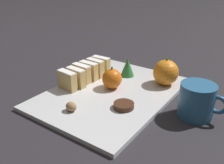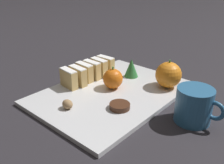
% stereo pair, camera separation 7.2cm
% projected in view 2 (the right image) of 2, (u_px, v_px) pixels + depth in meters
% --- Properties ---
extents(ground_plane, '(6.00, 6.00, 0.00)m').
position_uv_depth(ground_plane, '(112.00, 95.00, 0.74)').
color(ground_plane, '#28262B').
extents(serving_platter, '(0.32, 0.45, 0.01)m').
position_uv_depth(serving_platter, '(112.00, 93.00, 0.74)').
color(serving_platter, silver).
rests_on(serving_platter, ground_plane).
extents(stollen_slice_front, '(0.07, 0.03, 0.06)m').
position_uv_depth(stollen_slice_front, '(69.00, 78.00, 0.75)').
color(stollen_slice_front, tan).
rests_on(stollen_slice_front, serving_platter).
extents(stollen_slice_second, '(0.07, 0.03, 0.06)m').
position_uv_depth(stollen_slice_second, '(78.00, 76.00, 0.77)').
color(stollen_slice_second, tan).
rests_on(stollen_slice_second, serving_platter).
extents(stollen_slice_third, '(0.06, 0.02, 0.06)m').
position_uv_depth(stollen_slice_third, '(84.00, 72.00, 0.80)').
color(stollen_slice_third, tan).
rests_on(stollen_slice_third, serving_platter).
extents(stollen_slice_fourth, '(0.06, 0.02, 0.06)m').
position_uv_depth(stollen_slice_fourth, '(92.00, 70.00, 0.81)').
color(stollen_slice_fourth, tan).
rests_on(stollen_slice_fourth, serving_platter).
extents(stollen_slice_fifth, '(0.06, 0.03, 0.06)m').
position_uv_depth(stollen_slice_fifth, '(99.00, 67.00, 0.84)').
color(stollen_slice_fifth, tan).
rests_on(stollen_slice_fifth, serving_platter).
extents(stollen_slice_sixth, '(0.06, 0.02, 0.06)m').
position_uv_depth(stollen_slice_sixth, '(105.00, 65.00, 0.86)').
color(stollen_slice_sixth, tan).
rests_on(stollen_slice_sixth, serving_platter).
extents(orange_near, '(0.08, 0.08, 0.09)m').
position_uv_depth(orange_near, '(168.00, 75.00, 0.75)').
color(orange_near, orange).
rests_on(orange_near, serving_platter).
extents(orange_far, '(0.06, 0.06, 0.07)m').
position_uv_depth(orange_far, '(113.00, 79.00, 0.75)').
color(orange_far, orange).
rests_on(orange_far, serving_platter).
extents(walnut, '(0.03, 0.02, 0.02)m').
position_uv_depth(walnut, '(67.00, 104.00, 0.64)').
color(walnut, '#9E7A51').
rests_on(walnut, serving_platter).
extents(chocolate_cookie, '(0.05, 0.05, 0.01)m').
position_uv_depth(chocolate_cookie, '(120.00, 106.00, 0.65)').
color(chocolate_cookie, '#472819').
rests_on(chocolate_cookie, serving_platter).
extents(evergreen_sprig, '(0.05, 0.05, 0.06)m').
position_uv_depth(evergreen_sprig, '(131.00, 68.00, 0.83)').
color(evergreen_sprig, '#2D7538').
rests_on(evergreen_sprig, serving_platter).
extents(coffee_mug, '(0.12, 0.09, 0.09)m').
position_uv_depth(coffee_mug, '(194.00, 105.00, 0.60)').
color(coffee_mug, '#2D6693').
rests_on(coffee_mug, ground_plane).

